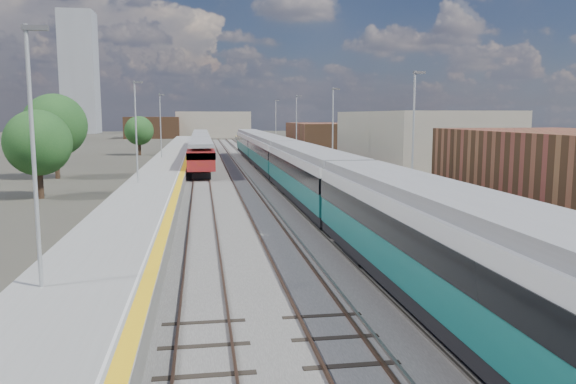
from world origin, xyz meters
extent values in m
plane|color=#47443A|center=(0.00, 50.00, 0.00)|extent=(320.00, 320.00, 0.00)
cube|color=#565451|center=(-2.25, 52.50, 0.03)|extent=(10.50, 155.00, 0.06)
cube|color=#4C3323|center=(0.78, 55.00, 0.11)|extent=(0.07, 160.00, 0.14)
cube|color=#4C3323|center=(2.22, 55.00, 0.11)|extent=(0.07, 160.00, 0.14)
cube|color=#4C3323|center=(-2.72, 55.00, 0.11)|extent=(0.07, 160.00, 0.14)
cube|color=#4C3323|center=(-1.28, 55.00, 0.11)|extent=(0.07, 160.00, 0.14)
cube|color=#4C3323|center=(-6.22, 55.00, 0.11)|extent=(0.07, 160.00, 0.14)
cube|color=#4C3323|center=(-4.78, 55.00, 0.11)|extent=(0.07, 160.00, 0.14)
cube|color=gray|center=(0.45, 55.00, 0.10)|extent=(0.08, 160.00, 0.10)
cube|color=gray|center=(-0.95, 55.00, 0.10)|extent=(0.08, 160.00, 0.10)
cube|color=slate|center=(5.25, 52.50, 0.50)|extent=(4.70, 155.00, 1.00)
cube|color=gray|center=(5.25, 52.50, 1.00)|extent=(4.70, 155.00, 0.03)
cube|color=yellow|center=(3.15, 52.50, 1.02)|extent=(0.40, 155.00, 0.01)
cube|color=gray|center=(7.45, 52.50, 1.60)|extent=(0.06, 155.00, 1.20)
cylinder|color=#9EA0A3|center=(6.60, 22.00, 4.77)|extent=(0.12, 0.12, 7.50)
cube|color=#4C4C4F|center=(6.85, 22.00, 8.42)|extent=(0.70, 0.18, 0.14)
cylinder|color=#9EA0A3|center=(6.60, 42.00, 4.77)|extent=(0.12, 0.12, 7.50)
cube|color=#4C4C4F|center=(6.85, 42.00, 8.42)|extent=(0.70, 0.18, 0.14)
cylinder|color=#9EA0A3|center=(6.60, 62.00, 4.77)|extent=(0.12, 0.12, 7.50)
cube|color=#4C4C4F|center=(6.85, 62.00, 8.42)|extent=(0.70, 0.18, 0.14)
cylinder|color=#9EA0A3|center=(6.60, 82.00, 4.77)|extent=(0.12, 0.12, 7.50)
cube|color=#4C4C4F|center=(6.85, 82.00, 8.42)|extent=(0.70, 0.18, 0.14)
cube|color=slate|center=(-9.05, 52.50, 0.50)|extent=(4.30, 155.00, 1.00)
cube|color=gray|center=(-9.05, 52.50, 1.00)|extent=(4.30, 155.00, 0.03)
cube|color=yellow|center=(-7.15, 52.50, 1.02)|extent=(0.45, 155.00, 0.01)
cube|color=silver|center=(-7.50, 52.50, 1.03)|extent=(0.08, 155.00, 0.01)
cylinder|color=#9EA0A3|center=(-10.20, 8.00, 4.77)|extent=(0.12, 0.12, 7.50)
cube|color=#4C4C4F|center=(-9.95, 8.00, 8.42)|extent=(0.70, 0.18, 0.14)
cylinder|color=#9EA0A3|center=(-10.20, 34.00, 4.77)|extent=(0.12, 0.12, 7.50)
cube|color=#4C4C4F|center=(-9.95, 34.00, 8.42)|extent=(0.70, 0.18, 0.14)
cylinder|color=#9EA0A3|center=(-10.20, 60.00, 4.77)|extent=(0.12, 0.12, 7.50)
cube|color=#4C4C4F|center=(-9.95, 60.00, 8.42)|extent=(0.70, 0.18, 0.14)
cube|color=brown|center=(14.00, 18.00, 2.60)|extent=(9.00, 16.00, 5.20)
cube|color=#A59884|center=(16.00, 45.00, 3.20)|extent=(11.00, 22.00, 6.40)
cube|color=brown|center=(13.00, 78.00, 2.40)|extent=(8.00, 18.00, 4.80)
cube|color=#A59884|center=(-2.00, 150.00, 3.50)|extent=(20.00, 14.00, 7.00)
cube|color=brown|center=(-18.00, 145.00, 2.80)|extent=(14.00, 12.00, 5.60)
cube|color=gray|center=(-45.00, 190.00, 20.00)|extent=(11.00, 11.00, 40.00)
cube|color=black|center=(1.50, 6.55, 0.90)|extent=(2.79, 19.98, 0.47)
cube|color=#13645E|center=(1.50, 6.55, 1.72)|extent=(2.89, 19.98, 1.17)
cube|color=black|center=(1.50, 6.55, 2.64)|extent=(2.95, 19.98, 0.80)
cube|color=silver|center=(1.50, 6.55, 3.28)|extent=(2.89, 19.98, 0.49)
cube|color=gray|center=(1.50, 6.55, 3.71)|extent=(2.56, 19.98, 0.41)
cube|color=black|center=(1.50, 27.02, 0.90)|extent=(2.79, 19.98, 0.47)
cube|color=#13645E|center=(1.50, 27.02, 1.72)|extent=(2.89, 19.98, 1.17)
cube|color=black|center=(1.50, 27.02, 2.64)|extent=(2.95, 19.98, 0.80)
cube|color=silver|center=(1.50, 27.02, 3.28)|extent=(2.89, 19.98, 0.49)
cube|color=gray|center=(1.50, 27.02, 3.71)|extent=(2.56, 19.98, 0.41)
cube|color=black|center=(1.50, 47.50, 0.90)|extent=(2.79, 19.98, 0.47)
cube|color=#13645E|center=(1.50, 47.50, 1.72)|extent=(2.89, 19.98, 1.17)
cube|color=black|center=(1.50, 47.50, 2.64)|extent=(2.95, 19.98, 0.80)
cube|color=silver|center=(1.50, 47.50, 3.28)|extent=(2.89, 19.98, 0.49)
cube|color=gray|center=(1.50, 47.50, 3.71)|extent=(2.56, 19.98, 0.41)
cube|color=black|center=(1.50, 67.97, 0.90)|extent=(2.79, 19.98, 0.47)
cube|color=#13645E|center=(1.50, 67.97, 1.72)|extent=(2.89, 19.98, 1.17)
cube|color=black|center=(1.50, 67.97, 2.64)|extent=(2.95, 19.98, 0.80)
cube|color=silver|center=(1.50, 67.97, 3.28)|extent=(2.89, 19.98, 0.49)
cube|color=gray|center=(1.50, 67.97, 3.71)|extent=(2.56, 19.98, 0.41)
cube|color=black|center=(-5.50, 50.61, 0.43)|extent=(1.75, 14.86, 0.61)
cube|color=maroon|center=(-5.50, 50.61, 1.89)|extent=(2.58, 17.48, 1.84)
cube|color=black|center=(-5.50, 50.61, 2.35)|extent=(2.63, 17.48, 0.64)
cube|color=gray|center=(-5.50, 50.61, 3.27)|extent=(2.30, 17.48, 0.37)
cube|color=black|center=(-5.50, 68.59, 0.43)|extent=(1.75, 14.86, 0.61)
cube|color=maroon|center=(-5.50, 68.59, 1.89)|extent=(2.58, 17.48, 1.84)
cube|color=black|center=(-5.50, 68.59, 2.35)|extent=(2.63, 17.48, 0.64)
cube|color=gray|center=(-5.50, 68.59, 3.27)|extent=(2.30, 17.48, 0.37)
cube|color=black|center=(-5.50, 86.58, 0.43)|extent=(1.75, 14.86, 0.61)
cube|color=maroon|center=(-5.50, 86.58, 1.89)|extent=(2.58, 17.48, 1.84)
cube|color=black|center=(-5.50, 86.58, 2.35)|extent=(2.63, 17.48, 0.64)
cube|color=gray|center=(-5.50, 86.58, 3.27)|extent=(2.30, 17.48, 0.37)
cylinder|color=#382619|center=(-17.08, 33.82, 1.12)|extent=(0.44, 0.44, 2.25)
sphere|color=#1C491C|center=(-17.08, 33.82, 4.06)|extent=(4.74, 4.74, 4.74)
cylinder|color=#382619|center=(-19.11, 47.29, 1.41)|extent=(0.44, 0.44, 2.81)
sphere|color=#1C491C|center=(-19.11, 47.29, 5.08)|extent=(5.94, 5.94, 5.94)
cylinder|color=#382619|center=(-14.68, 78.58, 1.03)|extent=(0.44, 0.44, 2.06)
sphere|color=#1C491C|center=(-14.68, 78.58, 3.72)|extent=(4.35, 4.35, 4.35)
cylinder|color=#382619|center=(22.35, 62.27, 1.08)|extent=(0.44, 0.44, 2.15)
sphere|color=#1C491C|center=(22.35, 62.27, 3.89)|extent=(4.54, 4.54, 4.54)
camera|label=1|loc=(-5.47, -8.88, 6.02)|focal=35.00mm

